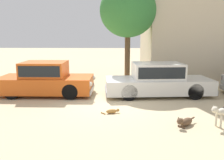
% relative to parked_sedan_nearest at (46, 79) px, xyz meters
% --- Properties ---
extents(ground_plane, '(80.00, 80.00, 0.00)m').
position_rel_parked_sedan_nearest_xyz_m(ground_plane, '(2.77, -1.29, -0.74)').
color(ground_plane, '#CCB78E').
extents(parked_sedan_nearest, '(4.27, 1.80, 1.50)m').
position_rel_parked_sedan_nearest_xyz_m(parked_sedan_nearest, '(0.00, 0.00, 0.00)').
color(parked_sedan_nearest, '#D15619').
rests_on(parked_sedan_nearest, ground_plane).
extents(parked_sedan_second, '(4.90, 2.11, 1.46)m').
position_rel_parked_sedan_nearest_xyz_m(parked_sedan_second, '(5.03, 0.00, -0.02)').
color(parked_sedan_second, silver).
rests_on(parked_sedan_second, ground_plane).
extents(stray_dog_spotted, '(0.74, 0.72, 0.35)m').
position_rel_parked_sedan_nearest_xyz_m(stray_dog_spotted, '(5.24, -3.69, -0.59)').
color(stray_dog_spotted, brown).
rests_on(stray_dog_spotted, ground_plane).
extents(stray_dog_tan, '(1.00, 0.59, 0.69)m').
position_rel_parked_sedan_nearest_xyz_m(stray_dog_tan, '(6.36, -3.64, -0.28)').
color(stray_dog_tan, beige).
rests_on(stray_dog_tan, ground_plane).
extents(stray_cat, '(0.65, 0.28, 0.16)m').
position_rel_parked_sedan_nearest_xyz_m(stray_cat, '(3.05, -2.55, -0.66)').
color(stray_cat, '#B77F3D').
rests_on(stray_cat, ground_plane).
extents(acacia_tree_left, '(2.98, 2.68, 5.36)m').
position_rel_parked_sedan_nearest_xyz_m(acacia_tree_left, '(3.77, 2.55, 3.18)').
color(acacia_tree_left, brown).
rests_on(acacia_tree_left, ground_plane).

